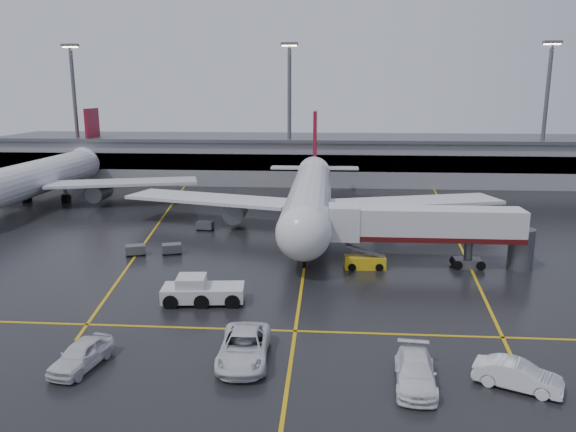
{
  "coord_description": "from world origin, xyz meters",
  "views": [
    {
      "loc": [
        2.19,
        -58.74,
        16.85
      ],
      "look_at": [
        -2.0,
        -2.0,
        4.0
      ],
      "focal_mm": 34.23,
      "sensor_mm": 36.0,
      "label": 1
    }
  ],
  "objects": [
    {
      "name": "service_van_c",
      "position": [
        13.37,
        -28.82,
        0.81
      ],
      "size": [
        5.18,
        3.64,
        1.62
      ],
      "primitive_type": "imported",
      "rotation": [
        0.0,
        0.0,
        1.13
      ],
      "color": "white",
      "rests_on": "ground"
    },
    {
      "name": "service_van_b",
      "position": [
        7.49,
        -28.93,
        0.83
      ],
      "size": [
        2.83,
        5.89,
        1.66
      ],
      "primitive_type": "imported",
      "rotation": [
        0.0,
        0.0,
        -0.09
      ],
      "color": "white",
      "rests_on": "ground"
    },
    {
      "name": "apron_line_stop",
      "position": [
        0.0,
        -22.0,
        0.01
      ],
      "size": [
        60.0,
        0.25,
        0.02
      ],
      "primitive_type": "cube",
      "color": "gold",
      "rests_on": "ground"
    },
    {
      "name": "apron_line_centre",
      "position": [
        0.0,
        0.0,
        0.01
      ],
      "size": [
        0.25,
        90.0,
        0.02
      ],
      "primitive_type": "cube",
      "color": "gold",
      "rests_on": "ground"
    },
    {
      "name": "baggage_cart_b",
      "position": [
        -17.98,
        -4.36,
        0.63
      ],
      "size": [
        2.32,
        1.88,
        1.12
      ],
      "color": "#595B60",
      "rests_on": "ground"
    },
    {
      "name": "light_mast_right",
      "position": [
        40.0,
        42.0,
        14.47
      ],
      "size": [
        3.0,
        1.2,
        25.45
      ],
      "color": "#595B60",
      "rests_on": "ground"
    },
    {
      "name": "apron_line_right",
      "position": [
        18.0,
        10.0,
        0.01
      ],
      "size": [
        7.57,
        69.64,
        0.02
      ],
      "primitive_type": "cube",
      "rotation": [
        0.0,
        0.0,
        -0.1
      ],
      "color": "gold",
      "rests_on": "ground"
    },
    {
      "name": "baggage_cart_c",
      "position": [
        -13.07,
        6.92,
        0.63
      ],
      "size": [
        2.1,
        1.47,
        1.12
      ],
      "color": "#595B60",
      "rests_on": "ground"
    },
    {
      "name": "service_van_a",
      "position": [
        -2.99,
        -26.68,
        0.93
      ],
      "size": [
        3.37,
        6.83,
        1.86
      ],
      "primitive_type": "imported",
      "rotation": [
        0.0,
        0.0,
        0.04
      ],
      "color": "silver",
      "rests_on": "ground"
    },
    {
      "name": "jet_bridge",
      "position": [
        11.87,
        -6.0,
        3.93
      ],
      "size": [
        19.9,
        3.4,
        6.05
      ],
      "color": "silver",
      "rests_on": "ground"
    },
    {
      "name": "apron_line_left",
      "position": [
        -20.0,
        10.0,
        0.01
      ],
      "size": [
        9.99,
        69.35,
        0.02
      ],
      "primitive_type": "cube",
      "rotation": [
        0.0,
        0.0,
        0.14
      ],
      "color": "gold",
      "rests_on": "ground"
    },
    {
      "name": "second_airliner",
      "position": [
        -42.0,
        21.7,
        4.21
      ],
      "size": [
        48.8,
        45.6,
        14.1
      ],
      "color": "silver",
      "rests_on": "ground"
    },
    {
      "name": "baggage_cart_a",
      "position": [
        -14.31,
        -3.6,
        0.63
      ],
      "size": [
        2.31,
        1.86,
        1.12
      ],
      "color": "#595B60",
      "rests_on": "ground"
    },
    {
      "name": "terminal",
      "position": [
        0.0,
        47.93,
        4.32
      ],
      "size": [
        122.0,
        19.0,
        8.6
      ],
      "color": "gray",
      "rests_on": "ground"
    },
    {
      "name": "ground",
      "position": [
        0.0,
        0.0,
        0.0
      ],
      "size": [
        220.0,
        220.0,
        0.0
      ],
      "primitive_type": "plane",
      "color": "black",
      "rests_on": "ground"
    },
    {
      "name": "belt_loader",
      "position": [
        5.91,
        -6.95,
        0.62
      ],
      "size": [
        4.04,
        2.05,
        2.5
      ],
      "color": "gold",
      "rests_on": "ground"
    },
    {
      "name": "service_van_d",
      "position": [
        -13.01,
        -28.29,
        0.85
      ],
      "size": [
        2.92,
        5.29,
        1.7
      ],
      "primitive_type": "imported",
      "rotation": [
        0.0,
        0.0,
        -0.19
      ],
      "color": "silver",
      "rests_on": "ground"
    },
    {
      "name": "light_mast_left",
      "position": [
        -45.0,
        42.0,
        14.47
      ],
      "size": [
        3.0,
        1.2,
        25.45
      ],
      "color": "#595B60",
      "rests_on": "ground"
    },
    {
      "name": "light_mast_mid",
      "position": [
        -5.0,
        42.0,
        14.47
      ],
      "size": [
        3.0,
        1.2,
        25.45
      ],
      "color": "#595B60",
      "rests_on": "ground"
    },
    {
      "name": "main_airliner",
      "position": [
        0.0,
        9.7,
        4.21
      ],
      "size": [
        48.8,
        45.6,
        14.1
      ],
      "color": "silver",
      "rests_on": "ground"
    },
    {
      "name": "pushback_tractor",
      "position": [
        -8.02,
        -17.05,
        0.94
      ],
      "size": [
        6.83,
        3.41,
        2.36
      ],
      "color": "silver",
      "rests_on": "ground"
    }
  ]
}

